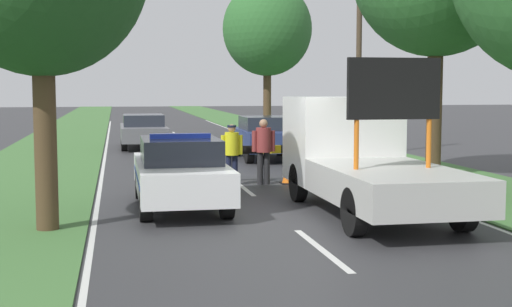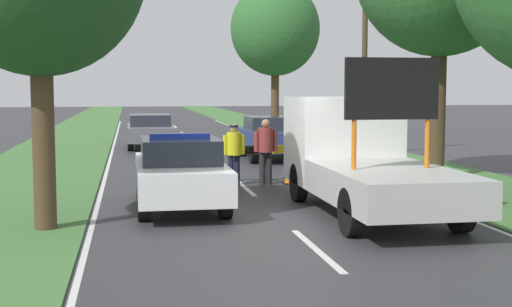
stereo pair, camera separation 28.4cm
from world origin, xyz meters
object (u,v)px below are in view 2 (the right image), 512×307
(police_officer, at_px, (234,149))
(pedestrian_civilian, at_px, (266,146))
(road_barrier, at_px, (244,152))
(traffic_cone_lane_edge, at_px, (320,177))
(police_car, at_px, (180,172))
(utility_pole, at_px, (365,48))
(queued_car_hatch_blue, at_px, (271,137))
(traffic_cone_near_truck, at_px, (221,168))
(traffic_cone_centre_front, at_px, (315,166))
(traffic_cone_near_police, at_px, (290,174))
(work_truck, at_px, (360,156))
(traffic_cone_behind_barrier, at_px, (185,173))
(roadside_tree_near_right, at_px, (275,29))
(queued_car_suv_grey, at_px, (150,130))

(police_officer, height_order, pedestrian_civilian, pedestrian_civilian)
(road_barrier, bearing_deg, traffic_cone_lane_edge, -49.60)
(police_car, height_order, utility_pole, utility_pole)
(pedestrian_civilian, bearing_deg, queued_car_hatch_blue, 94.15)
(traffic_cone_near_truck, xyz_separation_m, utility_pole, (6.03, 5.97, 3.59))
(police_car, xyz_separation_m, traffic_cone_centre_front, (4.26, 4.98, -0.51))
(road_barrier, distance_m, traffic_cone_near_police, 1.38)
(work_truck, xyz_separation_m, traffic_cone_behind_barrier, (-3.31, 3.93, -0.75))
(pedestrian_civilian, distance_m, traffic_cone_near_police, 1.00)
(roadside_tree_near_right, bearing_deg, queued_car_hatch_blue, -102.21)
(pedestrian_civilian, xyz_separation_m, queued_car_suv_grey, (-2.64, 11.98, -0.26))
(traffic_cone_lane_edge, bearing_deg, traffic_cone_near_truck, 137.90)
(queued_car_hatch_blue, distance_m, utility_pole, 4.76)
(traffic_cone_near_police, xyz_separation_m, queued_car_hatch_blue, (0.74, 6.36, 0.54))
(traffic_cone_centre_front, relative_size, utility_pole, 0.07)
(queued_car_suv_grey, xyz_separation_m, utility_pole, (7.60, -5.15, 3.20))
(traffic_cone_lane_edge, xyz_separation_m, queued_car_hatch_blue, (0.26, 7.54, 0.47))
(traffic_cone_near_truck, bearing_deg, police_car, -108.85)
(traffic_cone_near_truck, distance_m, traffic_cone_behind_barrier, 1.41)
(pedestrian_civilian, height_order, traffic_cone_centre_front, pedestrian_civilian)
(work_truck, xyz_separation_m, road_barrier, (-1.71, 4.55, -0.30))
(police_car, height_order, traffic_cone_near_police, police_car)
(work_truck, bearing_deg, traffic_cone_near_police, -78.95)
(traffic_cone_near_truck, height_order, traffic_cone_lane_edge, traffic_cone_near_truck)
(road_barrier, height_order, utility_pole, utility_pole)
(road_barrier, bearing_deg, traffic_cone_near_police, -26.80)
(police_car, xyz_separation_m, queued_car_suv_grey, (-0.19, 15.16, -0.03))
(pedestrian_civilian, bearing_deg, traffic_cone_lane_edge, -28.48)
(traffic_cone_near_police, xyz_separation_m, traffic_cone_behind_barrier, (-2.77, -0.14, 0.10))
(traffic_cone_centre_front, xyz_separation_m, traffic_cone_near_truck, (-2.88, -0.95, 0.10))
(traffic_cone_centre_front, distance_m, queued_car_hatch_blue, 4.64)
(police_car, relative_size, traffic_cone_centre_front, 9.29)
(traffic_cone_lane_edge, distance_m, queued_car_suv_grey, 13.67)
(police_car, xyz_separation_m, roadside_tree_near_right, (6.60, 22.24, 4.80))
(work_truck, bearing_deg, queued_car_suv_grey, -73.01)
(traffic_cone_near_truck, bearing_deg, traffic_cone_behind_barrier, -136.88)
(traffic_cone_centre_front, distance_m, traffic_cone_behind_barrier, 4.35)
(work_truck, bearing_deg, traffic_cone_near_truck, -61.55)
(road_barrier, height_order, queued_car_suv_grey, queued_car_suv_grey)
(queued_car_hatch_blue, bearing_deg, queued_car_suv_grey, -54.05)
(pedestrian_civilian, height_order, traffic_cone_near_police, pedestrian_civilian)
(pedestrian_civilian, bearing_deg, road_barrier, 150.81)
(police_car, distance_m, road_barrier, 4.18)
(road_barrier, height_order, queued_car_hatch_blue, queued_car_hatch_blue)
(traffic_cone_behind_barrier, distance_m, queued_car_hatch_blue, 7.40)
(roadside_tree_near_right, bearing_deg, traffic_cone_near_truck, -106.01)
(traffic_cone_lane_edge, bearing_deg, traffic_cone_behind_barrier, 162.29)
(work_truck, xyz_separation_m, traffic_cone_near_truck, (-2.28, 4.90, -0.77))
(traffic_cone_near_police, distance_m, traffic_cone_behind_barrier, 2.78)
(pedestrian_civilian, relative_size, roadside_tree_near_right, 0.21)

